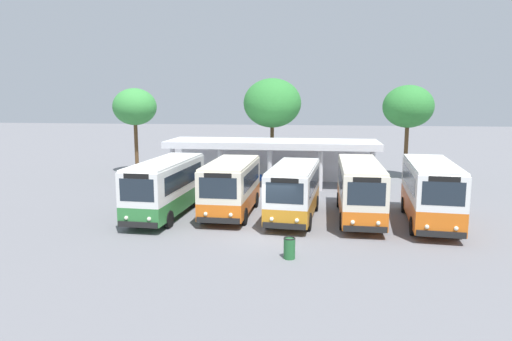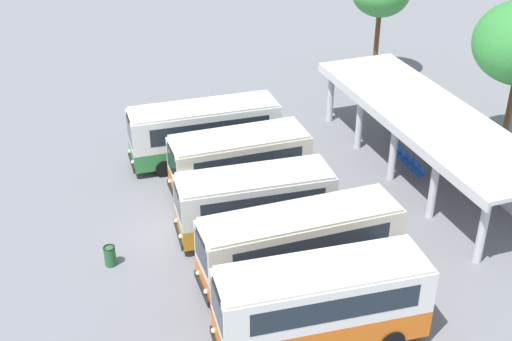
# 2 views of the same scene
# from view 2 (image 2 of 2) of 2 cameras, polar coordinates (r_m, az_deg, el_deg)

# --- Properties ---
(ground_plane) EXTENTS (180.00, 180.00, 0.00)m
(ground_plane) POSITION_cam_2_polar(r_m,az_deg,el_deg) (30.47, -6.28, -5.29)
(ground_plane) COLOR slate
(city_bus_nearest_orange) EXTENTS (2.51, 7.81, 3.13)m
(city_bus_nearest_orange) POSITION_cam_2_polar(r_m,az_deg,el_deg) (35.31, -4.34, 3.33)
(city_bus_nearest_orange) COLOR black
(city_bus_nearest_orange) RESTS_ON ground
(city_bus_second_in_row) EXTENTS (2.54, 6.66, 3.03)m
(city_bus_second_in_row) POSITION_cam_2_polar(r_m,az_deg,el_deg) (32.49, -1.41, 0.81)
(city_bus_second_in_row) COLOR black
(city_bus_second_in_row) RESTS_ON ground
(city_bus_middle_cream) EXTENTS (2.75, 6.94, 2.96)m
(city_bus_middle_cream) POSITION_cam_2_polar(r_m,az_deg,el_deg) (29.47, -0.12, -2.57)
(city_bus_middle_cream) COLOR black
(city_bus_middle_cream) RESTS_ON ground
(city_bus_fourth_amber) EXTENTS (2.32, 8.08, 3.09)m
(city_bus_fourth_amber) POSITION_cam_2_polar(r_m,az_deg,el_deg) (26.87, 3.66, -6.03)
(city_bus_fourth_amber) COLOR black
(city_bus_fourth_amber) RESTS_ON ground
(city_bus_fifth_blue) EXTENTS (2.86, 7.60, 3.27)m
(city_bus_fifth_blue) POSITION_cam_2_polar(r_m,az_deg,el_deg) (24.05, 5.47, -10.86)
(city_bus_fifth_blue) COLOR black
(city_bus_fifth_blue) RESTS_ON ground
(terminal_canopy) EXTENTS (15.71, 4.62, 3.40)m
(terminal_canopy) POSITION_cam_2_polar(r_m,az_deg,el_deg) (34.98, 14.78, 3.58)
(terminal_canopy) COLOR silver
(terminal_canopy) RESTS_ON ground
(waiting_chair_end_by_column) EXTENTS (0.45, 0.45, 0.86)m
(waiting_chair_end_by_column) POSITION_cam_2_polar(r_m,az_deg,el_deg) (36.47, 11.72, 1.51)
(waiting_chair_end_by_column) COLOR slate
(waiting_chair_end_by_column) RESTS_ON ground
(waiting_chair_second_from_end) EXTENTS (0.45, 0.45, 0.86)m
(waiting_chair_second_from_end) POSITION_cam_2_polar(r_m,az_deg,el_deg) (36.05, 12.20, 1.10)
(waiting_chair_second_from_end) COLOR slate
(waiting_chair_second_from_end) RESTS_ON ground
(waiting_chair_middle_seat) EXTENTS (0.45, 0.45, 0.86)m
(waiting_chair_middle_seat) POSITION_cam_2_polar(r_m,az_deg,el_deg) (35.60, 12.61, 0.67)
(waiting_chair_middle_seat) COLOR slate
(waiting_chair_middle_seat) RESTS_ON ground
(waiting_chair_fourth_seat) EXTENTS (0.45, 0.45, 0.86)m
(waiting_chair_fourth_seat) POSITION_cam_2_polar(r_m,az_deg,el_deg) (35.16, 13.03, 0.23)
(waiting_chair_fourth_seat) COLOR slate
(waiting_chair_fourth_seat) RESTS_ON ground
(waiting_chair_fifth_seat) EXTENTS (0.45, 0.45, 0.86)m
(waiting_chair_fifth_seat) POSITION_cam_2_polar(r_m,az_deg,el_deg) (34.74, 13.51, -0.22)
(waiting_chair_fifth_seat) COLOR slate
(waiting_chair_fifth_seat) RESTS_ON ground
(litter_bin_apron) EXTENTS (0.49, 0.49, 0.90)m
(litter_bin_apron) POSITION_cam_2_polar(r_m,az_deg,el_deg) (28.89, -12.06, -6.95)
(litter_bin_apron) COLOR #266633
(litter_bin_apron) RESTS_ON ground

